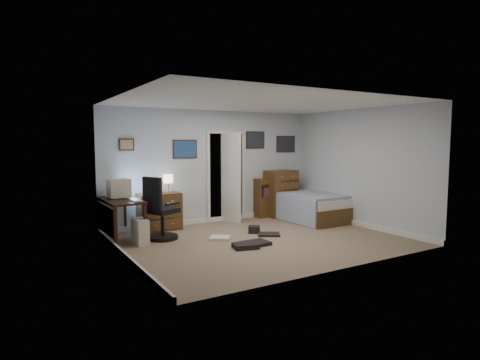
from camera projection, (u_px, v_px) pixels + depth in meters
name	position (u px, v px, depth m)	size (l,w,h in m)	color
floor	(261.00, 240.00, 7.38)	(5.00, 4.00, 0.02)	gray
computer_desk	(115.00, 209.00, 7.36)	(0.64, 1.32, 0.75)	black
crt_monitor	(119.00, 188.00, 7.51)	(0.40, 0.37, 0.36)	beige
keyboard	(135.00, 200.00, 7.18)	(0.15, 0.40, 0.02)	beige
pc_tower	(140.00, 231.00, 7.07)	(0.22, 0.43, 0.45)	beige
office_chair	(160.00, 215.00, 7.36)	(0.75, 0.75, 1.17)	black
media_stack	(105.00, 213.00, 8.01)	(0.15, 0.15, 0.77)	maroon
low_dresser	(159.00, 212.00, 8.19)	(0.86, 0.43, 0.76)	brown
table_lamp	(168.00, 179.00, 8.23)	(0.19, 0.19, 0.37)	gold
doorway	(220.00, 176.00, 9.41)	(0.96, 1.12, 2.05)	black
tall_dresser	(281.00, 193.00, 9.72)	(0.76, 0.45, 1.12)	brown
headboard_bookcase	(274.00, 196.00, 9.76)	(1.05, 0.32, 0.93)	brown
bed	(304.00, 205.00, 9.36)	(1.16, 2.11, 0.69)	brown
wall_posters	(234.00, 144.00, 9.20)	(4.38, 0.04, 0.60)	#331E11
floor_clutter	(249.00, 239.00, 7.27)	(1.46, 1.23, 0.15)	black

